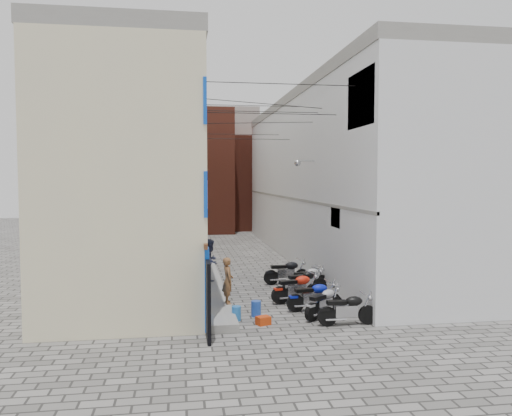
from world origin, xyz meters
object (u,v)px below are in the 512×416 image
red_crate (263,321)px  person_a (228,280)px  motorcycle_c (314,295)px  motorcycle_b (324,301)px  motorcycle_e (305,281)px  motorcycle_g (287,271)px  water_jug_far (256,309)px  motorcycle_d (297,286)px  water_jug_near (236,313)px  person_b (210,261)px  motorcycle_f (308,277)px  motorcycle_a (348,308)px

red_crate → person_a: bearing=117.3°
motorcycle_c → motorcycle_b: bearing=3.8°
motorcycle_e → person_a: (-3.11, -1.79, 0.47)m
motorcycle_e → motorcycle_g: 2.04m
water_jug_far → red_crate: size_ratio=1.24×
motorcycle_d → water_jug_near: bearing=-65.3°
person_b → water_jug_near: bearing=-144.8°
person_b → motorcycle_e: bearing=-86.8°
motorcycle_f → motorcycle_g: motorcycle_g is taller
motorcycle_e → water_jug_far: motorcycle_e is taller
motorcycle_b → person_b: 5.82m
motorcycle_b → motorcycle_d: (-0.42, 2.01, 0.05)m
person_a → water_jug_far: person_a is taller
motorcycle_b → water_jug_far: motorcycle_b is taller
water_jug_near → motorcycle_c: bearing=15.6°
motorcycle_g → motorcycle_e: bearing=3.5°
motorcycle_a → motorcycle_f: bearing=-179.5°
motorcycle_c → person_a: (-2.85, 0.45, 0.48)m
motorcycle_g → water_jug_near: (-2.69, -5.02, -0.35)m
motorcycle_d → motorcycle_g: bearing=160.6°
person_a → person_b: 3.47m
person_b → red_crate: 5.46m
motorcycle_d → motorcycle_f: bearing=140.5°
motorcycle_b → water_jug_near: size_ratio=4.08×
motorcycle_c → water_jug_near: size_ratio=4.19×
motorcycle_g → water_jug_far: (-2.01, -4.64, -0.32)m
person_a → red_crate: 2.18m
person_a → motorcycle_c: bearing=-104.3°
motorcycle_c → red_crate: motorcycle_c is taller
motorcycle_b → motorcycle_e: 3.05m
water_jug_far → person_a: bearing=135.1°
motorcycle_b → motorcycle_c: bearing=152.7°
motorcycle_e → red_crate: (-2.19, -3.55, -0.43)m
motorcycle_a → water_jug_far: size_ratio=3.72×
motorcycle_c → person_b: bearing=-145.5°
motorcycle_b → water_jug_near: motorcycle_b is taller
water_jug_near → person_a: bearing=97.1°
motorcycle_b → water_jug_far: 2.21m
red_crate → person_b: bearing=103.9°
motorcycle_a → motorcycle_e: motorcycle_e is taller
motorcycle_f → person_a: 4.44m
person_b → motorcycle_a: bearing=-117.3°
motorcycle_b → person_b: person_b is taller
motorcycle_d → water_jug_near: size_ratio=4.43×
motorcycle_a → water_jug_near: size_ratio=4.13×
water_jug_near → red_crate: water_jug_near is taller
motorcycle_f → red_crate: motorcycle_f is taller
motorcycle_a → motorcycle_d: bearing=-162.5°
motorcycle_e → water_jug_near: (-2.96, -2.99, -0.33)m
motorcycle_d → motorcycle_f: size_ratio=1.14×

